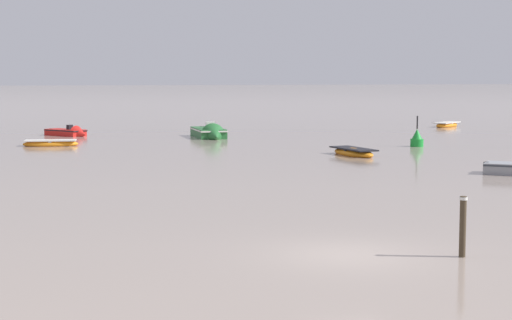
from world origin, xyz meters
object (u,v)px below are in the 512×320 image
Objects in this scene: motorboat_moored_2 at (71,133)px; mooring_post_near at (463,228)px; rowboat_moored_6 at (447,125)px; rowboat_moored_3 at (353,153)px; rowboat_moored_0 at (51,144)px; motorboat_moored_0 at (210,135)px; channel_buoy at (417,140)px.

mooring_post_near is (8.43, -49.57, 0.60)m from motorboat_moored_2.
motorboat_moored_2 is 2.23× the size of mooring_post_near.
rowboat_moored_6 is (35.53, 3.36, -0.03)m from motorboat_moored_2.
rowboat_moored_3 is at bearing 74.46° from mooring_post_near.
rowboat_moored_0 is 13.11m from motorboat_moored_0.
mooring_post_near reaches higher than rowboat_moored_6.
channel_buoy reaches higher than mooring_post_near.
motorboat_moored_2 reaches higher than rowboat_moored_3.
motorboat_moored_0 is (12.33, 4.44, 0.11)m from rowboat_moored_0.
channel_buoy is (6.63, 4.94, 0.29)m from rowboat_moored_3.
rowboat_moored_0 is 9.81m from motorboat_moored_2.
rowboat_moored_3 is at bearing 19.63° from motorboat_moored_0.
rowboat_moored_3 is at bearing 12.55° from rowboat_moored_6.
motorboat_moored_2 is at bearing -34.27° from rowboat_moored_6.
channel_buoy reaches higher than rowboat_moored_6.
motorboat_moored_0 reaches higher than rowboat_moored_0.
channel_buoy is at bearing 14.82° from motorboat_moored_2.
rowboat_moored_3 is 26.98m from motorboat_moored_2.
channel_buoy is at bearing 117.13° from rowboat_moored_3.
rowboat_moored_6 is (19.31, 24.91, -0.00)m from rowboat_moored_3.
motorboat_moored_2 reaches higher than rowboat_moored_0.
channel_buoy reaches higher than rowboat_moored_0.
rowboat_moored_6 is 2.11× the size of mooring_post_near.
motorboat_moored_2 is at bearing 143.98° from channel_buoy.
rowboat_moored_6 is at bearing -154.09° from rowboat_moored_0.
motorboat_moored_0 is at bearing 137.11° from channel_buoy.
rowboat_moored_3 is 8.27m from channel_buoy.
mooring_post_near is (-2.15, -44.36, 0.52)m from motorboat_moored_0.
rowboat_moored_6 reaches higher than rowboat_moored_0.
rowboat_moored_0 is at bearing 104.31° from mooring_post_near.
mooring_post_near reaches higher than rowboat_moored_3.
channel_buoy reaches higher than rowboat_moored_3.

